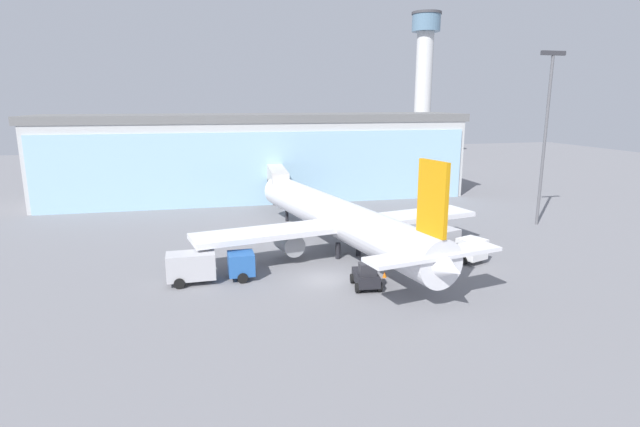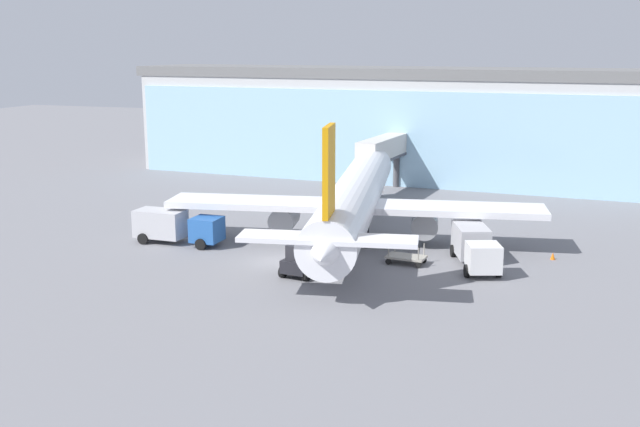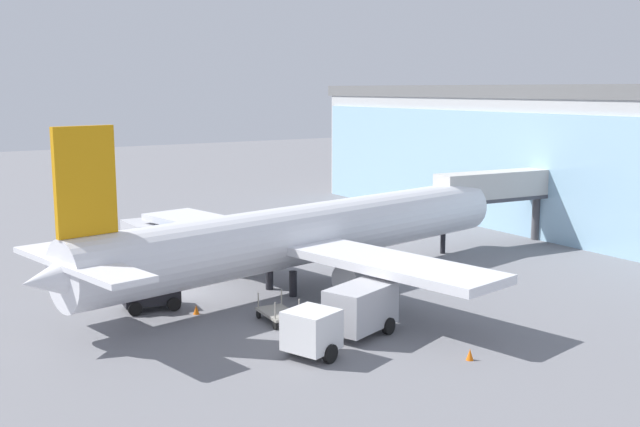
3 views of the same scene
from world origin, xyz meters
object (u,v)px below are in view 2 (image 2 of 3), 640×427
at_px(airplane, 355,199).
at_px(safety_cone_wingtip, 553,256).
at_px(pushback_tug, 301,262).
at_px(catering_truck, 175,226).
at_px(fuel_truck, 475,246).
at_px(baggage_cart, 406,257).
at_px(jet_bridge, 384,150).
at_px(safety_cone_nose, 343,267).

xyz_separation_m(airplane, safety_cone_wingtip, (15.63, -0.63, -3.19)).
distance_m(pushback_tug, safety_cone_wingtip, 19.12).
height_order(catering_truck, pushback_tug, catering_truck).
bearing_deg(fuel_truck, baggage_cart, -95.34).
distance_m(jet_bridge, airplane, 20.76).
distance_m(jet_bridge, catering_truck, 28.40).
relative_size(baggage_cart, pushback_tug, 0.86).
height_order(fuel_truck, baggage_cart, fuel_truck).
bearing_deg(safety_cone_wingtip, jet_bridge, 130.81).
xyz_separation_m(catering_truck, fuel_truck, (23.64, 1.47, 0.00)).
xyz_separation_m(jet_bridge, pushback_tug, (1.85, -30.93, -3.74)).
height_order(airplane, baggage_cart, airplane).
bearing_deg(jet_bridge, safety_cone_wingtip, -133.93).
xyz_separation_m(jet_bridge, safety_cone_nose, (4.28, -29.01, -4.43)).
height_order(fuel_truck, pushback_tug, fuel_truck).
height_order(catering_truck, safety_cone_wingtip, catering_truck).
bearing_deg(safety_cone_wingtip, catering_truck, -170.40).
bearing_deg(baggage_cart, pushback_tug, -135.77).
xyz_separation_m(catering_truck, safety_cone_nose, (15.02, -2.92, -1.19)).
distance_m(catering_truck, safety_cone_wingtip, 29.46).
bearing_deg(fuel_truck, safety_cone_nose, -82.39).
relative_size(jet_bridge, catering_truck, 1.61).
distance_m(catering_truck, pushback_tug, 13.49).
relative_size(airplane, baggage_cart, 12.82).
xyz_separation_m(jet_bridge, airplane, (2.66, -20.56, -1.25)).
bearing_deg(catering_truck, safety_cone_nose, -10.49).
height_order(catering_truck, baggage_cart, catering_truck).
bearing_deg(safety_cone_wingtip, fuel_truck, -147.42).
height_order(jet_bridge, fuel_truck, jet_bridge).
height_order(catering_truck, safety_cone_nose, catering_truck).
xyz_separation_m(catering_truck, baggage_cart, (18.88, 0.28, -0.97)).
bearing_deg(airplane, jet_bridge, -2.69).
distance_m(airplane, safety_cone_nose, 9.18).
bearing_deg(safety_cone_wingtip, pushback_tug, -149.34).
relative_size(jet_bridge, airplane, 0.31).
relative_size(pushback_tug, safety_cone_wingtip, 6.22).
bearing_deg(baggage_cart, fuel_truck, 19.17).
bearing_deg(pushback_tug, fuel_truck, -52.27).
height_order(fuel_truck, safety_cone_wingtip, fuel_truck).
bearing_deg(safety_cone_wingtip, baggage_cart, -155.46).
relative_size(fuel_truck, safety_cone_nose, 13.85).
relative_size(catering_truck, baggage_cart, 2.50).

